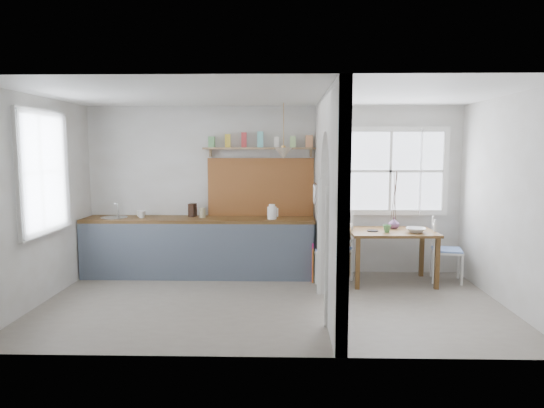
{
  "coord_description": "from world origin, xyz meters",
  "views": [
    {
      "loc": [
        0.16,
        -5.95,
        1.95
      ],
      "look_at": [
        0.0,
        0.28,
        1.23
      ],
      "focal_mm": 32.0,
      "sensor_mm": 36.0,
      "label": 1
    }
  ],
  "objects_px": {
    "dining_table": "(391,257)",
    "chair_left": "(334,249)",
    "kettle": "(272,212)",
    "vase": "(394,223)",
    "chair_right": "(447,250)"
  },
  "relations": [
    {
      "from": "vase",
      "to": "chair_right",
      "type": "bearing_deg",
      "value": -7.69
    },
    {
      "from": "dining_table",
      "to": "vase",
      "type": "height_order",
      "value": "vase"
    },
    {
      "from": "dining_table",
      "to": "kettle",
      "type": "relative_size",
      "value": 5.52
    },
    {
      "from": "chair_right",
      "to": "vase",
      "type": "bearing_deg",
      "value": 95.24
    },
    {
      "from": "chair_left",
      "to": "vase",
      "type": "xyz_separation_m",
      "value": [
        0.9,
        0.21,
        0.36
      ]
    },
    {
      "from": "dining_table",
      "to": "chair_left",
      "type": "bearing_deg",
      "value": 179.77
    },
    {
      "from": "vase",
      "to": "dining_table",
      "type": "bearing_deg",
      "value": -109.16
    },
    {
      "from": "chair_right",
      "to": "vase",
      "type": "height_order",
      "value": "chair_right"
    },
    {
      "from": "kettle",
      "to": "vase",
      "type": "distance_m",
      "value": 1.82
    },
    {
      "from": "dining_table",
      "to": "kettle",
      "type": "height_order",
      "value": "kettle"
    },
    {
      "from": "chair_left",
      "to": "kettle",
      "type": "xyz_separation_m",
      "value": [
        -0.91,
        0.21,
        0.52
      ]
    },
    {
      "from": "chair_right",
      "to": "kettle",
      "type": "distance_m",
      "value": 2.63
    },
    {
      "from": "dining_table",
      "to": "kettle",
      "type": "distance_m",
      "value": 1.86
    },
    {
      "from": "chair_right",
      "to": "vase",
      "type": "relative_size",
      "value": 5.59
    },
    {
      "from": "kettle",
      "to": "vase",
      "type": "height_order",
      "value": "kettle"
    }
  ]
}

